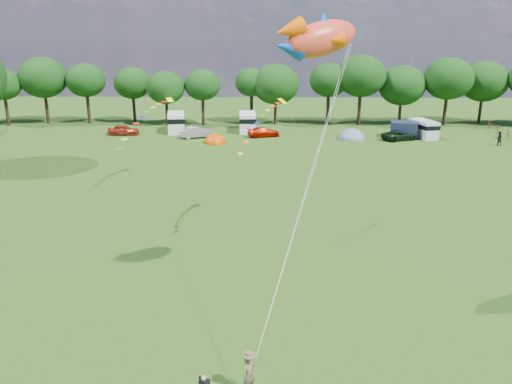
{
  "coord_description": "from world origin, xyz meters",
  "views": [
    {
      "loc": [
        0.72,
        -20.22,
        12.87
      ],
      "look_at": [
        0.0,
        8.0,
        4.0
      ],
      "focal_mm": 35.0,
      "sensor_mm": 36.0,
      "label": 1
    }
  ],
  "objects_px": {
    "car_a": "(124,130)",
    "kite_flyer": "(249,375)",
    "fish_kite": "(315,39)",
    "car_b": "(197,132)",
    "tent_greyblue": "(351,139)",
    "walker_a": "(499,139)",
    "campervan_b": "(176,122)",
    "tent_orange": "(215,143)",
    "campervan_c": "(247,122)",
    "car_c": "(264,132)",
    "car_d": "(399,135)",
    "campervan_d": "(423,128)"
  },
  "relations": [
    {
      "from": "car_b",
      "to": "fish_kite",
      "type": "xyz_separation_m",
      "value": [
        11.28,
        -43.28,
        12.01
      ]
    },
    {
      "from": "car_b",
      "to": "campervan_b",
      "type": "distance_m",
      "value": 5.5
    },
    {
      "from": "tent_greyblue",
      "to": "walker_a",
      "type": "distance_m",
      "value": 17.69
    },
    {
      "from": "car_a",
      "to": "walker_a",
      "type": "bearing_deg",
      "value": -101.05
    },
    {
      "from": "kite_flyer",
      "to": "fish_kite",
      "type": "xyz_separation_m",
      "value": [
        2.55,
        5.76,
        11.91
      ]
    },
    {
      "from": "walker_a",
      "to": "car_a",
      "type": "bearing_deg",
      "value": -1.74
    },
    {
      "from": "campervan_b",
      "to": "tent_orange",
      "type": "distance_m",
      "value": 9.72
    },
    {
      "from": "car_b",
      "to": "walker_a",
      "type": "height_order",
      "value": "walker_a"
    },
    {
      "from": "car_c",
      "to": "campervan_c",
      "type": "relative_size",
      "value": 0.77
    },
    {
      "from": "tent_greyblue",
      "to": "walker_a",
      "type": "relative_size",
      "value": 2.26
    },
    {
      "from": "car_b",
      "to": "fish_kite",
      "type": "distance_m",
      "value": 46.31
    },
    {
      "from": "campervan_b",
      "to": "campervan_d",
      "type": "xyz_separation_m",
      "value": [
        33.24,
        -3.26,
        -0.18
      ]
    },
    {
      "from": "walker_a",
      "to": "campervan_b",
      "type": "bearing_deg",
      "value": -6.26
    },
    {
      "from": "car_b",
      "to": "kite_flyer",
      "type": "height_order",
      "value": "kite_flyer"
    },
    {
      "from": "car_c",
      "to": "campervan_b",
      "type": "height_order",
      "value": "campervan_b"
    },
    {
      "from": "car_b",
      "to": "tent_orange",
      "type": "distance_m",
      "value": 4.23
    },
    {
      "from": "car_c",
      "to": "car_d",
      "type": "height_order",
      "value": "car_d"
    },
    {
      "from": "car_b",
      "to": "campervan_d",
      "type": "relative_size",
      "value": 0.83
    },
    {
      "from": "car_a",
      "to": "kite_flyer",
      "type": "height_order",
      "value": "kite_flyer"
    },
    {
      "from": "car_d",
      "to": "walker_a",
      "type": "height_order",
      "value": "walker_a"
    },
    {
      "from": "car_a",
      "to": "campervan_d",
      "type": "relative_size",
      "value": 0.84
    },
    {
      "from": "car_b",
      "to": "walker_a",
      "type": "xyz_separation_m",
      "value": [
        37.49,
        -3.95,
        0.14
      ]
    },
    {
      "from": "tent_greyblue",
      "to": "kite_flyer",
      "type": "bearing_deg",
      "value": -103.25
    },
    {
      "from": "car_b",
      "to": "tent_greyblue",
      "type": "xyz_separation_m",
      "value": [
        20.2,
        -0.37,
        -0.72
      ]
    },
    {
      "from": "car_b",
      "to": "campervan_d",
      "type": "bearing_deg",
      "value": -109.39
    },
    {
      "from": "car_c",
      "to": "car_d",
      "type": "relative_size",
      "value": 0.89
    },
    {
      "from": "fish_kite",
      "to": "campervan_c",
      "type": "bearing_deg",
      "value": 67.17
    },
    {
      "from": "walker_a",
      "to": "car_c",
      "type": "bearing_deg",
      "value": -4.62
    },
    {
      "from": "tent_orange",
      "to": "kite_flyer",
      "type": "relative_size",
      "value": 1.88
    },
    {
      "from": "campervan_d",
      "to": "fish_kite",
      "type": "distance_m",
      "value": 49.27
    },
    {
      "from": "car_c",
      "to": "campervan_c",
      "type": "xyz_separation_m",
      "value": [
        -2.3,
        3.86,
        0.76
      ]
    },
    {
      "from": "car_b",
      "to": "kite_flyer",
      "type": "xyz_separation_m",
      "value": [
        8.74,
        -49.04,
        0.1
      ]
    },
    {
      "from": "car_a",
      "to": "campervan_d",
      "type": "bearing_deg",
      "value": -95.4
    },
    {
      "from": "car_c",
      "to": "fish_kite",
      "type": "distance_m",
      "value": 45.9
    },
    {
      "from": "car_a",
      "to": "tent_greyblue",
      "type": "relative_size",
      "value": 1.06
    },
    {
      "from": "car_d",
      "to": "car_a",
      "type": "bearing_deg",
      "value": 63.68
    },
    {
      "from": "tent_orange",
      "to": "tent_greyblue",
      "type": "xyz_separation_m",
      "value": [
        17.54,
        2.84,
        -0.0
      ]
    },
    {
      "from": "car_c",
      "to": "campervan_b",
      "type": "bearing_deg",
      "value": 55.34
    },
    {
      "from": "kite_flyer",
      "to": "walker_a",
      "type": "bearing_deg",
      "value": 10.54
    },
    {
      "from": "tent_greyblue",
      "to": "kite_flyer",
      "type": "distance_m",
      "value": 50.01
    },
    {
      "from": "car_a",
      "to": "campervan_c",
      "type": "relative_size",
      "value": 0.78
    },
    {
      "from": "campervan_b",
      "to": "fish_kite",
      "type": "bearing_deg",
      "value": -172.92
    },
    {
      "from": "car_c",
      "to": "tent_orange",
      "type": "xyz_separation_m",
      "value": [
        -6.07,
        -4.12,
        -0.6
      ]
    },
    {
      "from": "car_d",
      "to": "fish_kite",
      "type": "relative_size",
      "value": 1.15
    },
    {
      "from": "tent_orange",
      "to": "campervan_c",
      "type": "bearing_deg",
      "value": 64.75
    },
    {
      "from": "car_d",
      "to": "tent_greyblue",
      "type": "height_order",
      "value": "tent_greyblue"
    },
    {
      "from": "walker_a",
      "to": "tent_orange",
      "type": "bearing_deg",
      "value": 3.75
    },
    {
      "from": "car_b",
      "to": "tent_orange",
      "type": "height_order",
      "value": "car_b"
    },
    {
      "from": "car_a",
      "to": "kite_flyer",
      "type": "relative_size",
      "value": 2.53
    },
    {
      "from": "car_d",
      "to": "walker_a",
      "type": "distance_m",
      "value": 11.69
    }
  ]
}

